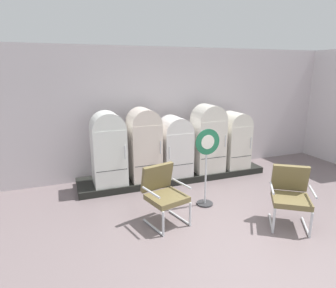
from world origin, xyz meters
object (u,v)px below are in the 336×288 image
object	(u,v)px
refrigerator_2	(175,144)
armchair_right	(290,193)
refrigerator_3	(208,136)
armchair_left	(163,191)
refrigerator_0	(108,146)
refrigerator_1	(144,142)
sign_stand	(206,167)
refrigerator_4	(235,138)

from	to	relation	value
refrigerator_2	armchair_right	bearing A→B (deg)	-67.60
refrigerator_3	armchair_left	world-z (taller)	refrigerator_3
refrigerator_0	armchair_left	world-z (taller)	refrigerator_0
refrigerator_2	armchair_right	size ratio (longest dim) A/B	1.38
refrigerator_2	armchair_left	bearing A→B (deg)	-117.73
refrigerator_3	refrigerator_2	bearing A→B (deg)	176.49
refrigerator_1	sign_stand	world-z (taller)	refrigerator_1
refrigerator_2	refrigerator_4	size ratio (longest dim) A/B	0.99
armchair_left	sign_stand	size ratio (longest dim) A/B	0.66
refrigerator_0	sign_stand	xyz separation A→B (m)	(1.59, -1.39, -0.21)
refrigerator_1	refrigerator_4	size ratio (longest dim) A/B	1.15
refrigerator_1	sign_stand	bearing A→B (deg)	-60.33
refrigerator_0	refrigerator_3	bearing A→B (deg)	-0.32
refrigerator_2	sign_stand	world-z (taller)	refrigerator_2
armchair_left	refrigerator_4	bearing A→B (deg)	34.26
refrigerator_0	refrigerator_3	distance (m)	2.37
refrigerator_4	armchair_right	xyz separation A→B (m)	(-0.55, -2.53, -0.33)
refrigerator_1	refrigerator_4	bearing A→B (deg)	-0.14
refrigerator_3	refrigerator_4	world-z (taller)	refrigerator_3
armchair_right	sign_stand	size ratio (longest dim) A/B	0.66
refrigerator_2	armchair_left	xyz separation A→B (m)	(-0.91, -1.74, -0.31)
refrigerator_4	sign_stand	size ratio (longest dim) A/B	0.92
refrigerator_4	sign_stand	xyz separation A→B (m)	(-1.54, -1.41, -0.12)
refrigerator_0	refrigerator_3	size ratio (longest dim) A/B	0.97
refrigerator_2	refrigerator_4	xyz separation A→B (m)	(1.60, -0.02, 0.02)
armchair_right	refrigerator_4	bearing A→B (deg)	77.69
refrigerator_1	refrigerator_0	bearing A→B (deg)	-178.44
refrigerator_1	armchair_right	bearing A→B (deg)	-54.65
refrigerator_2	armchair_left	world-z (taller)	refrigerator_2
refrigerator_4	refrigerator_2	bearing A→B (deg)	179.19
refrigerator_1	armchair_left	size ratio (longest dim) A/B	1.60
refrigerator_2	refrigerator_1	bearing A→B (deg)	-178.72
refrigerator_2	sign_stand	distance (m)	1.43
refrigerator_0	refrigerator_4	bearing A→B (deg)	0.28
refrigerator_2	armchair_right	world-z (taller)	refrigerator_2
armchair_left	armchair_right	size ratio (longest dim) A/B	1.00
armchair_right	sign_stand	world-z (taller)	sign_stand
armchair_left	armchair_right	bearing A→B (deg)	-22.54
refrigerator_4	armchair_left	bearing A→B (deg)	-145.74
refrigerator_3	armchair_left	size ratio (longest dim) A/B	1.62
armchair_right	sign_stand	distance (m)	1.51
armchair_right	refrigerator_3	bearing A→B (deg)	94.94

